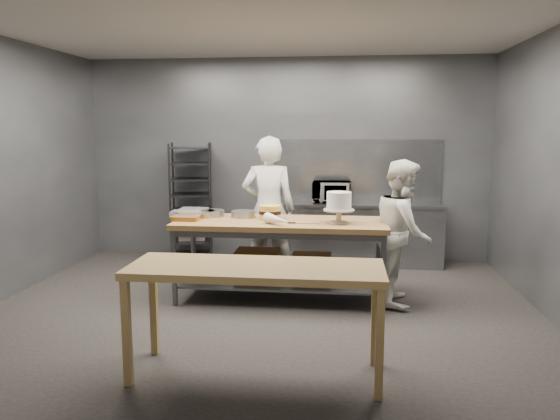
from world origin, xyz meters
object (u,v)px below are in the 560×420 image
(near_counter, at_px, (256,276))
(frosted_cake_stand, at_px, (339,203))
(layer_cake, at_px, (270,212))
(speed_rack, at_px, (191,204))
(microwave, at_px, (331,192))
(chef_behind, at_px, (268,209))
(chef_right, at_px, (403,232))
(work_table, at_px, (280,250))

(near_counter, relative_size, frosted_cake_stand, 5.73)
(layer_cake, bearing_deg, speed_rack, 130.97)
(speed_rack, xyz_separation_m, layer_cake, (1.39, -1.61, 0.14))
(microwave, bearing_deg, chef_behind, -128.17)
(chef_right, bearing_deg, chef_behind, 69.88)
(near_counter, relative_size, speed_rack, 1.14)
(work_table, relative_size, speed_rack, 1.37)
(frosted_cake_stand, height_order, layer_cake, frosted_cake_stand)
(work_table, height_order, layer_cake, layer_cake)
(work_table, bearing_deg, chef_behind, 107.69)
(chef_behind, height_order, microwave, chef_behind)
(near_counter, distance_m, layer_cake, 2.10)
(speed_rack, relative_size, chef_right, 1.08)
(near_counter, height_order, speed_rack, speed_rack)
(chef_right, bearing_deg, work_table, 95.46)
(near_counter, distance_m, microwave, 3.81)
(speed_rack, relative_size, frosted_cake_stand, 5.01)
(microwave, relative_size, frosted_cake_stand, 1.55)
(speed_rack, height_order, layer_cake, speed_rack)
(work_table, xyz_separation_m, near_counter, (0.04, -2.00, 0.24))
(frosted_cake_stand, bearing_deg, layer_cake, 166.02)
(microwave, relative_size, layer_cake, 2.12)
(chef_right, distance_m, frosted_cake_stand, 0.80)
(work_table, height_order, chef_right, chef_right)
(chef_right, xyz_separation_m, layer_cake, (-1.51, 0.06, 0.19))
(work_table, distance_m, speed_rack, 2.29)
(frosted_cake_stand, distance_m, layer_cake, 0.83)
(frosted_cake_stand, bearing_deg, speed_rack, 140.52)
(work_table, distance_m, chef_behind, 0.88)
(microwave, xyz_separation_m, frosted_cake_stand, (0.12, -1.88, 0.10))
(near_counter, height_order, microwave, microwave)
(chef_behind, bearing_deg, work_table, 102.00)
(near_counter, bearing_deg, speed_rack, 113.00)
(microwave, bearing_deg, chef_right, -64.25)
(chef_right, bearing_deg, near_counter, 150.99)
(layer_cake, bearing_deg, chef_behind, 99.30)
(speed_rack, bearing_deg, work_table, -47.84)
(chef_right, bearing_deg, speed_rack, 64.79)
(speed_rack, bearing_deg, near_counter, -67.00)
(chef_right, distance_m, layer_cake, 1.53)
(near_counter, distance_m, chef_behind, 2.79)
(frosted_cake_stand, bearing_deg, chef_behind, 135.70)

